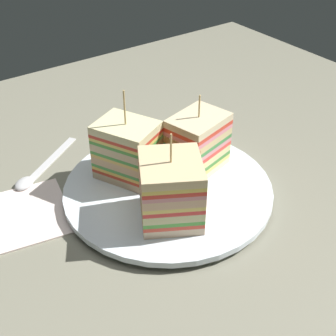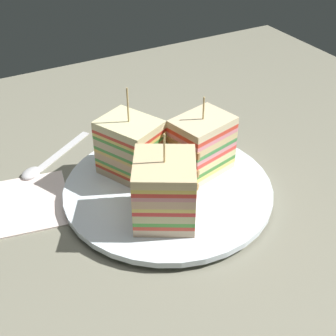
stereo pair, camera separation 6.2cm
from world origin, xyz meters
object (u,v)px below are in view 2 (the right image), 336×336
at_px(sandwich_wedge_0, 202,145).
at_px(sandwich_wedge_2, 165,190).
at_px(plate, 168,189).
at_px(sandwich_wedge_1, 131,148).
at_px(napkin, 18,204).
at_px(chip_pile, 165,172).
at_px(spoon, 42,165).

distance_m(sandwich_wedge_0, sandwich_wedge_2, 0.11).
bearing_deg(sandwich_wedge_2, sandwich_wedge_0, -25.68).
distance_m(plate, sandwich_wedge_2, 0.08).
relative_size(sandwich_wedge_0, sandwich_wedge_1, 0.88).
height_order(sandwich_wedge_1, napkin, sandwich_wedge_1).
xyz_separation_m(chip_pile, napkin, (-0.19, 0.06, -0.02)).
relative_size(plate, napkin, 2.14).
bearing_deg(spoon, sandwich_wedge_0, 111.02).
bearing_deg(sandwich_wedge_0, sandwich_wedge_1, -38.79).
distance_m(sandwich_wedge_0, sandwich_wedge_1, 0.10).
distance_m(plate, chip_pile, 0.02).
bearing_deg(plate, sandwich_wedge_1, 118.59).
relative_size(plate, sandwich_wedge_2, 2.36).
bearing_deg(napkin, chip_pile, -17.69).
height_order(sandwich_wedge_1, sandwich_wedge_2, sandwich_wedge_1).
xyz_separation_m(sandwich_wedge_1, sandwich_wedge_2, (-0.00, -0.10, 0.00)).
distance_m(sandwich_wedge_0, chip_pile, 0.06).
xyz_separation_m(chip_pile, spoon, (-0.14, 0.13, -0.02)).
relative_size(sandwich_wedge_2, napkin, 0.91).
xyz_separation_m(sandwich_wedge_2, spoon, (-0.10, 0.20, -0.05)).
bearing_deg(sandwich_wedge_1, spoon, -157.90).
bearing_deg(plate, sandwich_wedge_2, -122.58).
relative_size(sandwich_wedge_2, spoon, 0.88).
xyz_separation_m(sandwich_wedge_1, spoon, (-0.10, 0.09, -0.05)).
bearing_deg(sandwich_wedge_0, spoon, -49.11).
distance_m(chip_pile, napkin, 0.20).
distance_m(plate, napkin, 0.20).
xyz_separation_m(sandwich_wedge_2, napkin, (-0.15, 0.13, -0.05)).
xyz_separation_m(plate, spoon, (-0.13, 0.15, -0.01)).
bearing_deg(chip_pile, sandwich_wedge_0, -2.62).
xyz_separation_m(spoon, napkin, (-0.05, -0.07, -0.00)).
bearing_deg(spoon, plate, 98.01).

